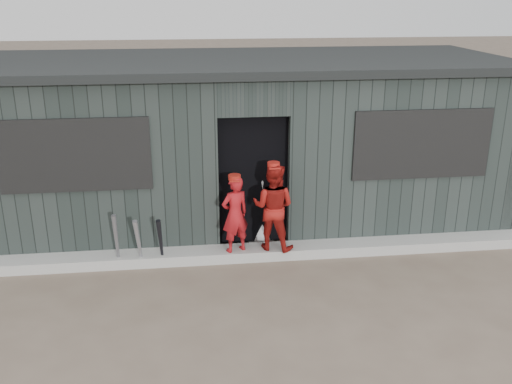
{
  "coord_description": "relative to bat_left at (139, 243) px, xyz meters",
  "views": [
    {
      "loc": [
        -0.89,
        -5.51,
        3.63
      ],
      "look_at": [
        0.0,
        1.8,
        1.0
      ],
      "focal_mm": 40.0,
      "sensor_mm": 36.0,
      "label": 1
    }
  ],
  "objects": [
    {
      "name": "curb",
      "position": [
        1.62,
        0.14,
        -0.3
      ],
      "size": [
        8.0,
        0.36,
        0.15
      ],
      "primitive_type": "cube",
      "color": "#A0A09B",
      "rests_on": "ground"
    },
    {
      "name": "bat_left",
      "position": [
        0.0,
        0.0,
        0.0
      ],
      "size": [
        0.13,
        0.25,
        0.74
      ],
      "primitive_type": "cone",
      "rotation": [
        0.23,
        0.0,
        -0.27
      ],
      "color": "gray",
      "rests_on": "ground"
    },
    {
      "name": "player_red_left",
      "position": [
        1.32,
        0.08,
        0.33
      ],
      "size": [
        0.47,
        0.4,
        1.1
      ],
      "primitive_type": "imported",
      "rotation": [
        0.0,
        0.0,
        3.55
      ],
      "color": "#A51419",
      "rests_on": "curb"
    },
    {
      "name": "ground",
      "position": [
        1.62,
        -1.68,
        -0.37
      ],
      "size": [
        80.0,
        80.0,
        0.0
      ],
      "primitive_type": "plane",
      "color": "brown",
      "rests_on": "ground"
    },
    {
      "name": "bat_right",
      "position": [
        0.29,
        0.02,
        -0.01
      ],
      "size": [
        0.11,
        0.22,
        0.72
      ],
      "primitive_type": "cone",
      "rotation": [
        0.21,
        0.0,
        -0.18
      ],
      "color": "black",
      "rests_on": "ground"
    },
    {
      "name": "bat_mid",
      "position": [
        -0.3,
        0.05,
        0.03
      ],
      "size": [
        0.08,
        0.17,
        0.8
      ],
      "primitive_type": "cone",
      "rotation": [
        0.12,
        0.0,
        -0.06
      ],
      "color": "slate",
      "rests_on": "ground"
    },
    {
      "name": "dugout",
      "position": [
        1.62,
        1.83,
        0.92
      ],
      "size": [
        8.3,
        3.3,
        2.62
      ],
      "color": "black",
      "rests_on": "ground"
    },
    {
      "name": "player_red_right",
      "position": [
        1.86,
        0.12,
        0.4
      ],
      "size": [
        0.75,
        0.68,
        1.24
      ],
      "primitive_type": "imported",
      "rotation": [
        0.0,
        0.0,
        2.71
      ],
      "color": "maroon",
      "rests_on": "curb"
    },
    {
      "name": "player_grey_back",
      "position": [
        1.76,
        0.61,
        0.19
      ],
      "size": [
        0.55,
        0.36,
        1.13
      ],
      "primitive_type": "imported",
      "rotation": [
        0.0,
        0.0,
        3.14
      ],
      "color": "silver",
      "rests_on": "ground"
    }
  ]
}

